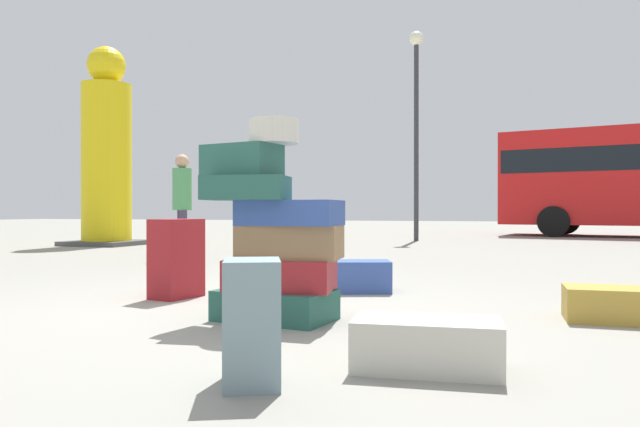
{
  "coord_description": "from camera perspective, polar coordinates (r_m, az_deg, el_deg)",
  "views": [
    {
      "loc": [
        1.99,
        -3.95,
        0.77
      ],
      "look_at": [
        0.38,
        0.88,
        0.74
      ],
      "focal_mm": 33.25,
      "sensor_mm": 36.0,
      "label": 1
    }
  ],
  "objects": [
    {
      "name": "suitcase_maroon_white_trunk",
      "position": [
        5.38,
        -13.64,
        -4.22
      ],
      "size": [
        0.36,
        0.48,
        0.69
      ],
      "primitive_type": "cube",
      "rotation": [
        0.0,
        0.0,
        -0.2
      ],
      "color": "maroon",
      "rests_on": "ground"
    },
    {
      "name": "suitcase_slate_upright_blue",
      "position": [
        2.67,
        -6.55,
        -10.34
      ],
      "size": [
        0.35,
        0.39,
        0.55
      ],
      "primitive_type": "cube",
      "rotation": [
        0.0,
        0.0,
        0.43
      ],
      "color": "gray",
      "rests_on": "ground"
    },
    {
      "name": "suitcase_navy_left_side",
      "position": [
        5.62,
        2.92,
        -6.06
      ],
      "size": [
        0.83,
        0.6,
        0.3
      ],
      "primitive_type": "cube",
      "rotation": [
        0.0,
        0.0,
        0.34
      ],
      "color": "#334F99",
      "rests_on": "ground"
    },
    {
      "name": "lamp_post",
      "position": [
        15.49,
        9.25,
        10.6
      ],
      "size": [
        0.36,
        0.36,
        5.33
      ],
      "color": "#333338",
      "rests_on": "ground"
    },
    {
      "name": "ground_plane",
      "position": [
        4.48,
        -8.24,
        -9.6
      ],
      "size": [
        80.0,
        80.0,
        0.0
      ],
      "primitive_type": "plane",
      "color": "gray"
    },
    {
      "name": "suitcase_tan_behind_tower",
      "position": [
        4.63,
        26.92,
        -7.84
      ],
      "size": [
        0.73,
        0.42,
        0.24
      ],
      "primitive_type": "cube",
      "rotation": [
        0.0,
        0.0,
        0.03
      ],
      "color": "#B28C33",
      "rests_on": "ground"
    },
    {
      "name": "suitcase_cream_foreground_far",
      "position": [
        2.96,
        10.23,
        -12.31
      ],
      "size": [
        0.74,
        0.45,
        0.25
      ],
      "primitive_type": "cube",
      "rotation": [
        0.0,
        0.0,
        0.1
      ],
      "color": "beige",
      "rests_on": "ground"
    },
    {
      "name": "person_bearded_onlooker",
      "position": [
        9.56,
        -13.13,
        1.55
      ],
      "size": [
        0.3,
        0.3,
        1.65
      ],
      "rotation": [
        0.0,
        0.0,
        -0.87
      ],
      "color": "#3F334C",
      "rests_on": "ground"
    },
    {
      "name": "yellow_dummy_statue",
      "position": [
        14.1,
        -19.85,
        5.17
      ],
      "size": [
        1.51,
        1.51,
        4.43
      ],
      "color": "yellow",
      "rests_on": "ground"
    },
    {
      "name": "suitcase_tower",
      "position": [
        4.16,
        -4.31,
        -2.5
      ],
      "size": [
        0.99,
        0.69,
        1.4
      ],
      "color": "#26594C",
      "rests_on": "ground"
    }
  ]
}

